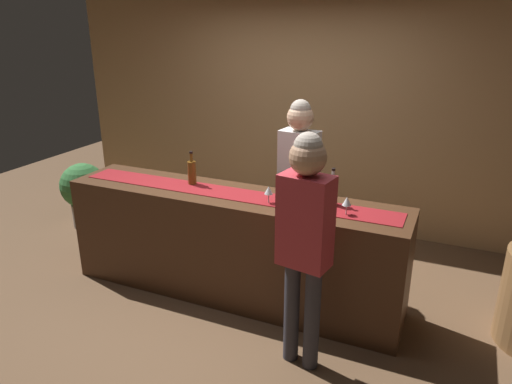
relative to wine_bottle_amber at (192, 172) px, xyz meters
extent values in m
plane|color=brown|center=(0.42, -0.08, -1.07)|extent=(10.00, 10.00, 0.00)
cube|color=tan|center=(0.42, 1.82, 0.38)|extent=(6.00, 0.12, 2.90)
cube|color=#472B19|center=(0.42, -0.08, -0.59)|extent=(2.97, 0.60, 0.96)
cube|color=maroon|center=(0.42, -0.08, -0.11)|extent=(2.82, 0.28, 0.01)
cylinder|color=brown|center=(0.00, 0.00, -0.01)|extent=(0.07, 0.07, 0.21)
cylinder|color=brown|center=(0.00, 0.00, 0.13)|extent=(0.03, 0.03, 0.08)
cylinder|color=black|center=(0.00, 0.00, 0.18)|extent=(0.03, 0.03, 0.02)
cylinder|color=#B2C6C1|center=(1.26, 0.01, -0.01)|extent=(0.07, 0.07, 0.21)
cylinder|color=#B2C6C1|center=(1.26, 0.01, 0.13)|extent=(0.03, 0.03, 0.08)
cylinder|color=black|center=(1.26, 0.01, 0.18)|extent=(0.03, 0.03, 0.02)
cylinder|color=silver|center=(1.42, -0.14, -0.11)|extent=(0.06, 0.06, 0.00)
cylinder|color=silver|center=(1.42, -0.14, -0.07)|extent=(0.01, 0.01, 0.08)
cone|color=silver|center=(1.42, -0.14, 0.00)|extent=(0.07, 0.07, 0.06)
cylinder|color=silver|center=(0.79, -0.15, -0.11)|extent=(0.06, 0.06, 0.00)
cylinder|color=silver|center=(0.79, -0.15, -0.07)|extent=(0.01, 0.01, 0.08)
cone|color=silver|center=(0.79, -0.15, 0.00)|extent=(0.07, 0.07, 0.06)
cylinder|color=silver|center=(1.04, -0.07, -0.11)|extent=(0.06, 0.06, 0.00)
cylinder|color=silver|center=(1.04, -0.07, -0.07)|extent=(0.01, 0.01, 0.08)
cone|color=silver|center=(1.04, -0.07, 0.00)|extent=(0.07, 0.07, 0.06)
cylinder|color=#26262B|center=(0.90, 0.49, -0.68)|extent=(0.11, 0.11, 0.79)
cylinder|color=#26262B|center=(0.74, 0.51, -0.68)|extent=(0.11, 0.11, 0.79)
cube|color=white|center=(0.82, 0.50, 0.03)|extent=(0.37, 0.25, 0.62)
sphere|color=#DBAD89|center=(0.82, 0.50, 0.46)|extent=(0.24, 0.24, 0.24)
sphere|color=#AD9E8E|center=(0.82, 0.50, 0.53)|extent=(0.18, 0.18, 0.18)
cylinder|color=#33333D|center=(1.20, -0.69, -0.68)|extent=(0.11, 0.11, 0.79)
cylinder|color=#33333D|center=(1.36, -0.72, -0.68)|extent=(0.11, 0.11, 0.79)
cube|color=#B7333D|center=(1.28, -0.70, 0.03)|extent=(0.37, 0.25, 0.63)
sphere|color=tan|center=(1.28, -0.70, 0.47)|extent=(0.24, 0.24, 0.24)
sphere|color=#AD9E8E|center=(1.28, -0.70, 0.53)|extent=(0.19, 0.19, 0.19)
cylinder|color=#9E9389|center=(-1.85, 0.57, -0.93)|extent=(0.32, 0.32, 0.28)
sphere|color=#387A3D|center=(-1.85, 0.57, -0.57)|extent=(0.52, 0.52, 0.52)
camera|label=1|loc=(2.12, -3.41, 1.27)|focal=33.33mm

